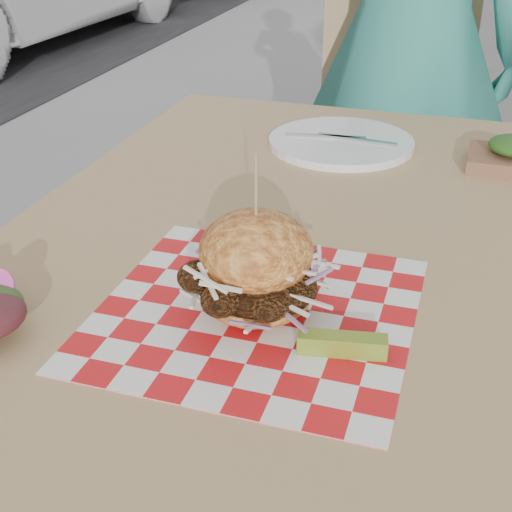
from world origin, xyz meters
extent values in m
imported|color=teal|center=(-0.28, 0.79, 0.83)|extent=(0.66, 0.48, 1.66)
cube|color=tan|center=(-0.33, -0.13, 0.73)|extent=(0.80, 1.20, 0.04)
cylinder|color=#333338|center=(-0.67, 0.41, 0.35)|extent=(0.05, 0.05, 0.71)
cylinder|color=#333338|center=(0.01, 0.41, 0.35)|extent=(0.05, 0.05, 0.71)
cube|color=tan|center=(-0.33, 0.83, 0.45)|extent=(0.45, 0.45, 0.04)
cube|color=tan|center=(-0.35, 1.03, 0.70)|extent=(0.42, 0.07, 0.50)
cylinder|color=#333338|center=(-0.50, 0.63, 0.21)|extent=(0.03, 0.03, 0.43)
cylinder|color=#333338|center=(-0.14, 0.66, 0.21)|extent=(0.03, 0.03, 0.43)
cylinder|color=#333338|center=(-0.53, 0.99, 0.21)|extent=(0.03, 0.03, 0.43)
cylinder|color=#333338|center=(-0.17, 1.02, 0.21)|extent=(0.03, 0.03, 0.43)
cube|color=red|center=(-0.31, -0.36, 0.75)|extent=(0.36, 0.36, 0.00)
ellipsoid|color=#EC9742|center=(-0.31, -0.36, 0.77)|extent=(0.13, 0.13, 0.04)
ellipsoid|color=#5E3316|center=(-0.31, -0.36, 0.79)|extent=(0.14, 0.13, 0.07)
ellipsoid|color=#EC9742|center=(-0.31, -0.36, 0.83)|extent=(0.13, 0.13, 0.09)
cylinder|color=tan|center=(-0.31, -0.36, 0.90)|extent=(0.00, 0.00, 0.10)
cube|color=olive|center=(-0.20, -0.41, 0.76)|extent=(0.10, 0.04, 0.02)
cylinder|color=white|center=(-0.33, 0.23, 0.76)|extent=(0.27, 0.27, 0.01)
cube|color=silver|center=(-0.36, 0.23, 0.77)|extent=(0.15, 0.03, 0.00)
cube|color=silver|center=(-0.30, 0.23, 0.77)|extent=(0.15, 0.03, 0.00)
cube|color=brown|center=(-0.03, 0.21, 0.76)|extent=(0.15, 0.12, 0.02)
camera|label=1|loc=(-0.10, -1.03, 1.21)|focal=50.00mm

